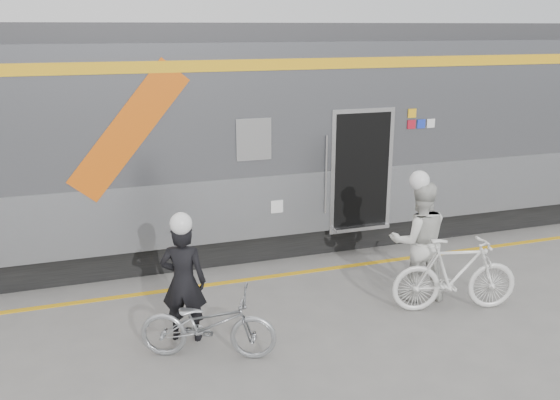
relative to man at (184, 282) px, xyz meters
name	(u,v)px	position (x,y,z in m)	size (l,w,h in m)	color
ground	(281,344)	(1.16, -0.57, -0.82)	(90.00, 90.00, 0.00)	slate
train	(222,136)	(1.39, 3.62, 1.23)	(24.00, 3.17, 4.10)	black
safety_strip	(240,281)	(1.16, 1.58, -0.82)	(24.00, 0.12, 0.01)	gold
man	(184,282)	(0.00, 0.00, 0.00)	(0.60, 0.39, 1.65)	black
bicycle_left	(208,324)	(0.20, -0.55, -0.37)	(0.60, 1.73, 0.91)	#979B9E
woman	(419,241)	(3.59, 0.13, 0.10)	(0.90, 0.70, 1.85)	silver
bicycle_right	(455,275)	(3.89, -0.42, -0.26)	(0.53, 1.87, 1.12)	silver
helmet_man	(180,212)	(0.00, 0.00, 0.97)	(0.29, 0.29, 0.29)	white
helmet_woman	(423,172)	(3.59, 0.13, 1.18)	(0.30, 0.30, 0.30)	white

